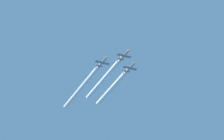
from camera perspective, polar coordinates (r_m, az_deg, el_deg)
jet_lead at (r=417.79m, az=0.92°, el=1.09°), size 8.10×11.79×2.83m
jet_left_wingman at (r=426.72m, az=1.34°, el=0.20°), size 8.10×11.79×2.83m
jet_right_wingman at (r=420.61m, az=-0.66°, el=0.59°), size 8.10×11.79×2.83m
smoke_trail_lead at (r=439.60m, az=-0.61°, el=-0.69°), size 2.44×45.25×2.44m
smoke_trail_left_wingman at (r=446.25m, az=-0.02°, el=-1.33°), size 2.44×39.21×2.44m
smoke_trail_right_wingman at (r=444.60m, az=-2.21°, el=-1.28°), size 2.44×49.61×2.44m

